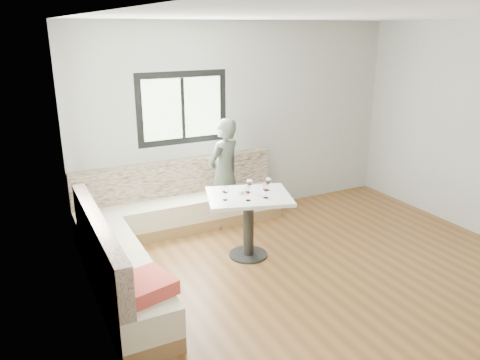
% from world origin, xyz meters
% --- Properties ---
extents(room, '(5.01, 5.01, 2.81)m').
position_xyz_m(room, '(-0.08, 0.08, 1.41)').
color(room, brown).
rests_on(room, ground).
extents(banquette, '(2.90, 2.80, 0.95)m').
position_xyz_m(banquette, '(-1.59, 1.61, 0.33)').
color(banquette, olive).
rests_on(banquette, ground).
extents(table, '(1.16, 1.02, 0.80)m').
position_xyz_m(table, '(-0.62, 1.08, 0.60)').
color(table, black).
rests_on(table, ground).
extents(person, '(0.67, 0.57, 1.55)m').
position_xyz_m(person, '(-0.49, 2.05, 0.77)').
color(person, '#474E45').
rests_on(person, ground).
extents(olive_ramekin, '(0.09, 0.09, 0.04)m').
position_xyz_m(olive_ramekin, '(-0.68, 1.18, 0.82)').
color(olive_ramekin, white).
rests_on(olive_ramekin, table).
extents(wine_glass_a, '(0.08, 0.08, 0.17)m').
position_xyz_m(wine_glass_a, '(-0.94, 1.05, 0.92)').
color(wine_glass_a, white).
rests_on(wine_glass_a, table).
extents(wine_glass_b, '(0.08, 0.08, 0.17)m').
position_xyz_m(wine_glass_b, '(-0.71, 0.91, 0.92)').
color(wine_glass_b, white).
rests_on(wine_glass_b, table).
extents(wine_glass_c, '(0.08, 0.08, 0.17)m').
position_xyz_m(wine_glass_c, '(-0.49, 0.89, 0.92)').
color(wine_glass_c, white).
rests_on(wine_glass_c, table).
extents(wine_glass_d, '(0.08, 0.08, 0.17)m').
position_xyz_m(wine_glass_d, '(-0.56, 1.17, 0.92)').
color(wine_glass_d, white).
rests_on(wine_glass_d, table).
extents(wine_glass_e, '(0.08, 0.08, 0.17)m').
position_xyz_m(wine_glass_e, '(-0.33, 1.11, 0.92)').
color(wine_glass_e, white).
rests_on(wine_glass_e, table).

